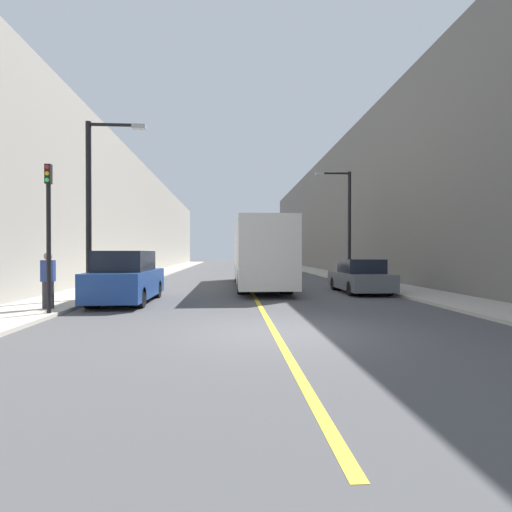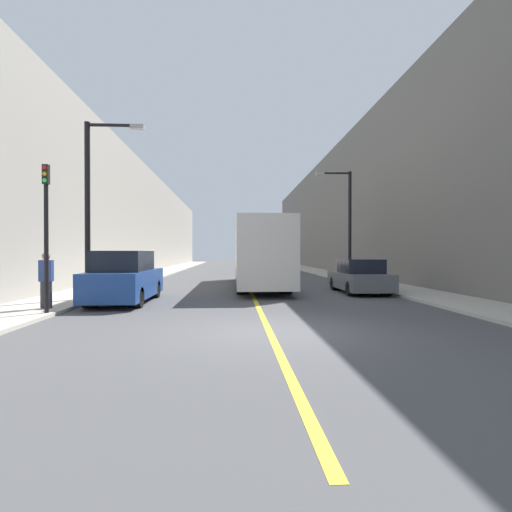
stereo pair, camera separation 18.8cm
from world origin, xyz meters
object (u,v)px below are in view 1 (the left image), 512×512
object	(u,v)px
bus	(259,253)
car_right_near	(360,278)
pedestrian	(48,279)
street_lamp_right	(346,219)
street_lamp_left	(94,198)
parked_suv_left	(127,279)
traffic_light	(49,232)

from	to	relation	value
bus	car_right_near	xyz separation A→B (m)	(4.32, -3.49, -1.10)
pedestrian	bus	bearing A→B (deg)	50.48
bus	street_lamp_right	size ratio (longest dim) A/B	1.85
street_lamp_left	parked_suv_left	bearing A→B (deg)	-17.24
street_lamp_left	traffic_light	world-z (taller)	street_lamp_left
street_lamp_left	traffic_light	distance (m)	3.77
street_lamp_left	pedestrian	bearing A→B (deg)	-102.14
car_right_near	traffic_light	distance (m)	12.60
traffic_light	street_lamp_left	bearing A→B (deg)	88.48
bus	traffic_light	xyz separation A→B (m)	(-6.61, -9.52, 0.60)
street_lamp_left	street_lamp_right	size ratio (longest dim) A/B	0.99
car_right_near	parked_suv_left	bearing A→B (deg)	-162.88
parked_suv_left	street_lamp_left	distance (m)	3.24
street_lamp_right	parked_suv_left	bearing A→B (deg)	-139.98
bus	car_right_near	world-z (taller)	bus
bus	traffic_light	world-z (taller)	traffic_light
bus	parked_suv_left	xyz separation A→B (m)	(-5.25, -6.44, -0.92)
parked_suv_left	street_lamp_left	xyz separation A→B (m)	(-1.27, 0.39, 2.96)
bus	street_lamp_right	distance (m)	6.41
bus	street_lamp_left	size ratio (longest dim) A/B	1.87
bus	parked_suv_left	bearing A→B (deg)	-129.19
pedestrian	car_right_near	bearing A→B (deg)	24.00
car_right_near	street_lamp_right	world-z (taller)	street_lamp_right
street_lamp_right	pedestrian	bearing A→B (deg)	-138.41
bus	street_lamp_left	world-z (taller)	street_lamp_left
street_lamp_right	traffic_light	world-z (taller)	street_lamp_right
bus	traffic_light	distance (m)	11.60
car_right_near	traffic_light	world-z (taller)	traffic_light
traffic_light	bus	bearing A→B (deg)	55.23
parked_suv_left	pedestrian	xyz separation A→B (m)	(-1.81, -2.12, 0.13)
parked_suv_left	traffic_light	xyz separation A→B (m)	(-1.36, -3.08, 1.52)
street_lamp_right	traffic_light	size ratio (longest dim) A/B	1.57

